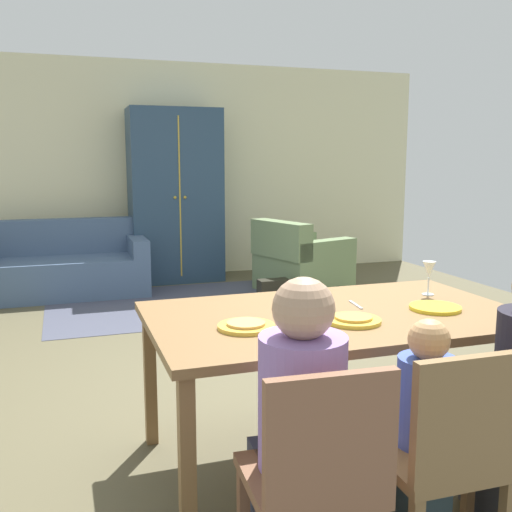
% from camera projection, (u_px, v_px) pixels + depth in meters
% --- Properties ---
extents(ground_plane, '(7.15, 6.48, 0.02)m').
position_uv_depth(ground_plane, '(233.00, 353.00, 4.59)').
color(ground_plane, brown).
extents(back_wall, '(7.15, 0.10, 2.70)m').
position_uv_depth(back_wall, '(160.00, 171.00, 7.44)').
color(back_wall, beige).
rests_on(back_wall, ground_plane).
extents(dining_table, '(1.79, 1.06, 0.76)m').
position_uv_depth(dining_table, '(335.00, 326.00, 2.83)').
color(dining_table, brown).
rests_on(dining_table, ground_plane).
extents(plate_near_man, '(0.25, 0.25, 0.02)m').
position_uv_depth(plate_near_man, '(246.00, 327.00, 2.55)').
color(plate_near_man, gold).
rests_on(plate_near_man, dining_table).
extents(pizza_near_man, '(0.17, 0.17, 0.01)m').
position_uv_depth(pizza_near_man, '(246.00, 323.00, 2.54)').
color(pizza_near_man, tan).
rests_on(pizza_near_man, plate_near_man).
extents(plate_near_child, '(0.25, 0.25, 0.02)m').
position_uv_depth(plate_near_child, '(353.00, 320.00, 2.64)').
color(plate_near_child, yellow).
rests_on(plate_near_child, dining_table).
extents(pizza_near_child, '(0.17, 0.17, 0.01)m').
position_uv_depth(pizza_near_child, '(354.00, 317.00, 2.64)').
color(pizza_near_child, gold).
rests_on(pizza_near_child, plate_near_child).
extents(plate_near_woman, '(0.25, 0.25, 0.02)m').
position_uv_depth(plate_near_woman, '(435.00, 308.00, 2.87)').
color(plate_near_woman, yellow).
rests_on(plate_near_woman, dining_table).
extents(wine_glass, '(0.07, 0.07, 0.19)m').
position_uv_depth(wine_glass, '(429.00, 271.00, 3.16)').
color(wine_glass, silver).
rests_on(wine_glass, dining_table).
extents(fork, '(0.02, 0.15, 0.01)m').
position_uv_depth(fork, '(288.00, 319.00, 2.68)').
color(fork, silver).
rests_on(fork, dining_table).
extents(knife, '(0.04, 0.17, 0.01)m').
position_uv_depth(knife, '(356.00, 305.00, 2.96)').
color(knife, silver).
rests_on(knife, dining_table).
extents(dining_chair_man, '(0.44, 0.44, 0.87)m').
position_uv_depth(dining_chair_man, '(317.00, 475.00, 1.87)').
color(dining_chair_man, brown).
rests_on(dining_chair_man, ground_plane).
extents(person_man, '(0.30, 0.41, 1.11)m').
position_uv_depth(person_man, '(298.00, 443.00, 2.03)').
color(person_man, '#393D54').
rests_on(person_man, ground_plane).
extents(dining_chair_child, '(0.43, 0.43, 0.87)m').
position_uv_depth(dining_chair_child, '(448.00, 451.00, 2.02)').
color(dining_chair_child, olive).
rests_on(dining_chair_child, ground_plane).
extents(person_child, '(0.22, 0.29, 0.92)m').
position_uv_depth(person_child, '(419.00, 444.00, 2.19)').
color(person_child, '#2E4249').
rests_on(person_child, ground_plane).
extents(area_rug, '(2.60, 1.80, 0.01)m').
position_uv_depth(area_rug, '(176.00, 304.00, 6.09)').
color(area_rug, '#444758').
rests_on(area_rug, ground_plane).
extents(couch, '(1.99, 0.86, 0.82)m').
position_uv_depth(couch, '(54.00, 268.00, 6.47)').
color(couch, '#465C7B').
rests_on(couch, ground_plane).
extents(armchair, '(1.08, 1.08, 0.82)m').
position_uv_depth(armchair, '(300.00, 264.00, 6.67)').
color(armchair, '#6B8155').
rests_on(armchair, ground_plane).
extents(armoire, '(1.10, 0.59, 2.10)m').
position_uv_depth(armoire, '(175.00, 196.00, 7.16)').
color(armoire, navy).
rests_on(armoire, ground_plane).
extents(handbag, '(0.32, 0.16, 0.26)m').
position_uv_depth(handbag, '(274.00, 292.00, 6.09)').
color(handbag, black).
rests_on(handbag, ground_plane).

